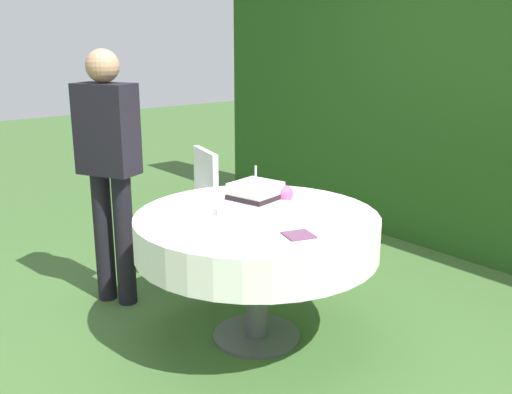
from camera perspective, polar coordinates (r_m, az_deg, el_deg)
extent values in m
plane|color=#3D602D|center=(3.50, 0.07, -13.26)|extent=(20.00, 20.00, 0.00)
cube|color=#234C19|center=(4.83, 21.12, 8.02)|extent=(5.64, 0.45, 2.29)
cylinder|color=#4C4C51|center=(3.50, 0.07, -13.12)|extent=(0.50, 0.50, 0.02)
cylinder|color=#4C4C51|center=(3.35, 0.07, -7.97)|extent=(0.12, 0.12, 0.70)
cylinder|color=brown|center=(3.22, 0.08, -2.00)|extent=(1.31, 1.31, 0.03)
cylinder|color=white|center=(3.25, 0.07, -3.52)|extent=(1.34, 1.34, 0.21)
cube|color=white|center=(3.20, -0.08, -0.95)|extent=(0.35, 0.35, 0.09)
cube|color=white|center=(3.18, -0.08, 0.61)|extent=(0.27, 0.27, 0.09)
cube|color=black|center=(3.19, -0.08, 0.11)|extent=(0.28, 0.28, 0.03)
sphere|color=#E04C8C|center=(3.21, 2.77, 0.30)|extent=(0.10, 0.10, 0.10)
cylinder|color=silver|center=(3.16, -0.08, 2.21)|extent=(0.01, 0.01, 0.09)
cylinder|color=white|center=(3.52, 0.52, -0.11)|extent=(0.11, 0.11, 0.01)
cylinder|color=white|center=(3.16, 9.64, -2.14)|extent=(0.10, 0.10, 0.01)
cube|color=#603856|center=(2.89, 4.13, -3.67)|extent=(0.17, 0.17, 0.01)
cylinder|color=white|center=(4.43, -9.57, -3.99)|extent=(0.03, 0.03, 0.45)
cylinder|color=white|center=(4.14, -8.37, -5.34)|extent=(0.03, 0.03, 0.45)
cylinder|color=white|center=(4.52, -5.66, -3.46)|extent=(0.03, 0.03, 0.45)
cylinder|color=white|center=(4.24, -4.21, -4.74)|extent=(0.03, 0.03, 0.45)
cube|color=white|center=(4.25, -7.06, -1.25)|extent=(0.49, 0.49, 0.04)
cube|color=white|center=(4.25, -4.85, 1.88)|extent=(0.40, 0.14, 0.40)
cylinder|color=black|center=(3.93, -14.42, -3.73)|extent=(0.12, 0.12, 0.85)
cylinder|color=black|center=(3.84, -12.54, -4.08)|extent=(0.12, 0.12, 0.85)
cube|color=black|center=(3.72, -14.16, 6.34)|extent=(0.41, 0.34, 0.55)
sphere|color=#A87A5B|center=(3.68, -14.55, 12.11)|extent=(0.20, 0.20, 0.20)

